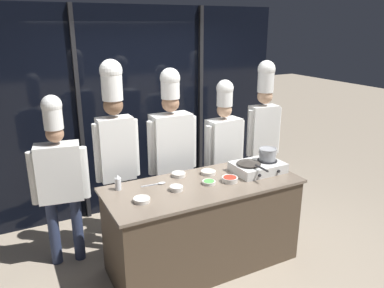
% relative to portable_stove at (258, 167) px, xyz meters
% --- Properties ---
extents(ground_plane, '(24.00, 24.00, 0.00)m').
position_rel_portable_stove_xyz_m(ground_plane, '(-0.68, -0.02, -0.99)').
color(ground_plane, gray).
extents(window_wall_back, '(4.00, 0.09, 2.70)m').
position_rel_portable_stove_xyz_m(window_wall_back, '(-0.68, 1.64, 0.36)').
color(window_wall_back, black).
rests_on(window_wall_back, ground_plane).
extents(demo_counter, '(2.00, 0.82, 0.93)m').
position_rel_portable_stove_xyz_m(demo_counter, '(-0.68, -0.02, -0.52)').
color(demo_counter, '#4C3D2D').
rests_on(demo_counter, ground_plane).
extents(portable_stove, '(0.54, 0.39, 0.11)m').
position_rel_portable_stove_xyz_m(portable_stove, '(0.00, 0.00, 0.00)').
color(portable_stove, silver).
rests_on(portable_stove, demo_counter).
extents(frying_pan, '(0.26, 0.45, 0.04)m').
position_rel_portable_stove_xyz_m(frying_pan, '(-0.12, -0.01, 0.08)').
color(frying_pan, '#38332D').
rests_on(frying_pan, portable_stove).
extents(stock_pot, '(0.21, 0.19, 0.13)m').
position_rel_portable_stove_xyz_m(stock_pot, '(0.12, 0.00, 0.13)').
color(stock_pot, '#93969B').
rests_on(stock_pot, portable_stove).
extents(squeeze_bottle_clear, '(0.06, 0.06, 0.16)m').
position_rel_portable_stove_xyz_m(squeeze_bottle_clear, '(-1.48, 0.24, 0.02)').
color(squeeze_bottle_clear, white).
rests_on(squeeze_bottle_clear, demo_counter).
extents(prep_bowl_noodles, '(0.16, 0.16, 0.04)m').
position_rel_portable_stove_xyz_m(prep_bowl_noodles, '(-0.51, 0.19, -0.03)').
color(prep_bowl_noodles, silver).
rests_on(prep_bowl_noodles, demo_counter).
extents(prep_bowl_garlic, '(0.15, 0.15, 0.04)m').
position_rel_portable_stove_xyz_m(prep_bowl_garlic, '(-0.82, 0.28, -0.03)').
color(prep_bowl_garlic, silver).
rests_on(prep_bowl_garlic, demo_counter).
extents(prep_bowl_onion, '(0.13, 0.13, 0.04)m').
position_rel_portable_stove_xyz_m(prep_bowl_onion, '(-0.99, -0.03, -0.03)').
color(prep_bowl_onion, silver).
rests_on(prep_bowl_onion, demo_counter).
extents(prep_bowl_chili_flakes, '(0.17, 0.17, 0.05)m').
position_rel_portable_stove_xyz_m(prep_bowl_chili_flakes, '(-0.42, -0.09, -0.02)').
color(prep_bowl_chili_flakes, silver).
rests_on(prep_bowl_chili_flakes, demo_counter).
extents(prep_bowl_scallions, '(0.14, 0.14, 0.03)m').
position_rel_portable_stove_xyz_m(prep_bowl_scallions, '(-0.64, -0.04, -0.03)').
color(prep_bowl_scallions, silver).
rests_on(prep_bowl_scallions, demo_counter).
extents(prep_bowl_rice, '(0.16, 0.16, 0.04)m').
position_rel_portable_stove_xyz_m(prep_bowl_rice, '(-1.37, -0.11, -0.03)').
color(prep_bowl_rice, silver).
rests_on(prep_bowl_rice, demo_counter).
extents(serving_spoon_slotted, '(0.26, 0.06, 0.02)m').
position_rel_portable_stove_xyz_m(serving_spoon_slotted, '(-1.09, 0.18, -0.05)').
color(serving_spoon_slotted, '#B2B5BA').
rests_on(serving_spoon_slotted, demo_counter).
extents(chef_head, '(0.57, 0.30, 1.82)m').
position_rel_portable_stove_xyz_m(chef_head, '(-1.95, 0.71, 0.04)').
color(chef_head, '#2D3856').
rests_on(chef_head, ground_plane).
extents(chef_sous, '(0.49, 0.23, 2.13)m').
position_rel_portable_stove_xyz_m(chef_sous, '(-1.36, 0.70, 0.31)').
color(chef_sous, '#232326').
rests_on(chef_sous, ground_plane).
extents(chef_line, '(0.61, 0.24, 2.01)m').
position_rel_portable_stove_xyz_m(chef_line, '(-0.70, 0.72, 0.18)').
color(chef_line, '#4C4C51').
rests_on(chef_line, ground_plane).
extents(chef_pastry, '(0.56, 0.25, 1.85)m').
position_rel_portable_stove_xyz_m(chef_pastry, '(-0.01, 0.68, 0.08)').
color(chef_pastry, '#2D3856').
rests_on(chef_pastry, ground_plane).
extents(chef_apprentice, '(0.48, 0.23, 2.04)m').
position_rel_portable_stove_xyz_m(chef_apprentice, '(0.60, 0.70, 0.25)').
color(chef_apprentice, '#2D3856').
rests_on(chef_apprentice, ground_plane).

